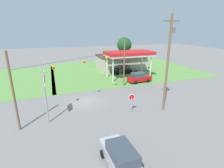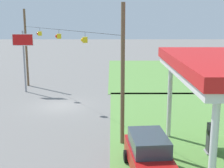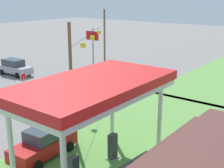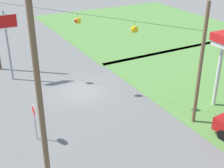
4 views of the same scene
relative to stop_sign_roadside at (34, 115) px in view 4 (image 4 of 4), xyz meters
name	(u,v)px [view 4 (image 4 of 4)]	position (x,y,z in m)	size (l,w,h in m)	color
ground_plane	(81,91)	(-4.88, 5.25, -1.81)	(160.00, 160.00, 0.00)	slate
grass_verge_opposite_corner	(137,24)	(-20.88, 21.25, -1.79)	(24.00, 24.00, 0.04)	#5B8E42
stop_sign_roadside	(34,115)	(0.00, 0.00, 0.00)	(0.80, 0.08, 2.50)	#99999E
stop_sign_overhead	(6,32)	(-10.06, 0.77, 2.63)	(0.22, 2.10, 6.23)	gray
utility_pole_main	(37,70)	(4.45, -0.65, 4.83)	(2.20, 0.44, 11.99)	brown
signal_span_gantry	(79,40)	(-4.88, 5.24, 2.71)	(16.54, 10.24, 8.41)	brown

